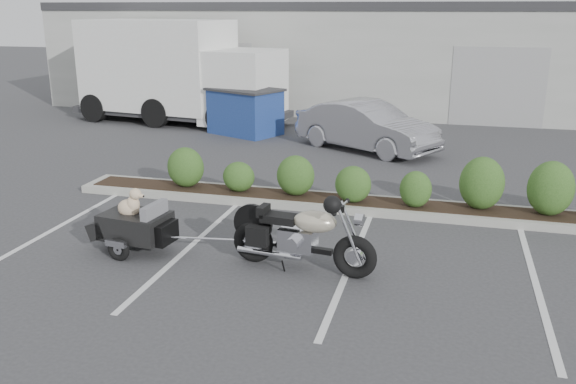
% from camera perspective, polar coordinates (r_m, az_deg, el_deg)
% --- Properties ---
extents(ground, '(90.00, 90.00, 0.00)m').
position_cam_1_polar(ground, '(10.32, -0.22, -4.83)').
color(ground, '#38383A').
rests_on(ground, ground).
extents(planter_kerb, '(12.00, 1.00, 0.15)m').
position_cam_1_polar(planter_kerb, '(12.14, 7.06, -1.19)').
color(planter_kerb, '#9E9E93').
rests_on(planter_kerb, ground).
extents(building, '(26.00, 10.00, 4.00)m').
position_cam_1_polar(building, '(26.44, 9.67, 12.72)').
color(building, '#9EA099').
rests_on(building, ground).
extents(motorcycle, '(2.30, 0.85, 1.32)m').
position_cam_1_polar(motorcycle, '(9.13, 1.28, -4.24)').
color(motorcycle, black).
rests_on(motorcycle, ground).
extents(pet_trailer, '(1.85, 1.05, 1.09)m').
position_cam_1_polar(pet_trailer, '(10.15, -14.15, -2.96)').
color(pet_trailer, black).
rests_on(pet_trailer, ground).
extents(sedan, '(4.29, 3.29, 1.36)m').
position_cam_1_polar(sedan, '(17.04, 7.35, 6.14)').
color(sedan, '#B5B4BC').
rests_on(sedan, ground).
extents(dumpster, '(2.58, 2.23, 1.42)m').
position_cam_1_polar(dumpster, '(19.20, -4.03, 7.57)').
color(dumpster, navy).
rests_on(dumpster, ground).
extents(delivery_truck, '(7.76, 3.57, 3.42)m').
position_cam_1_polar(delivery_truck, '(21.42, -10.22, 10.81)').
color(delivery_truck, white).
rests_on(delivery_truck, ground).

